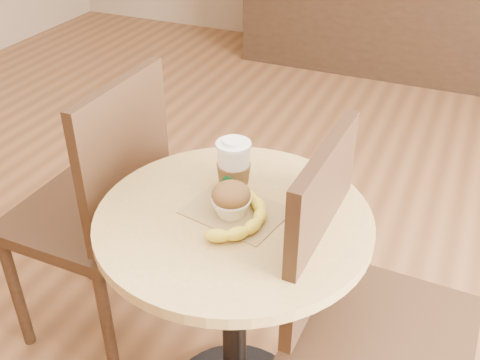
{
  "coord_description": "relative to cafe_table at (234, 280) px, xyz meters",
  "views": [
    {
      "loc": [
        0.56,
        -0.98,
        1.58
      ],
      "look_at": [
        0.1,
        0.08,
        0.83
      ],
      "focal_mm": 42.0,
      "sensor_mm": 36.0,
      "label": 1
    }
  ],
  "objects": [
    {
      "name": "cafe_table",
      "position": [
        0.0,
        0.0,
        0.0
      ],
      "size": [
        0.7,
        0.7,
        0.75
      ],
      "color": "black",
      "rests_on": "ground"
    },
    {
      "name": "chair_left",
      "position": [
        -0.52,
        0.12,
        0.01
      ],
      "size": [
        0.44,
        0.44,
        0.99
      ],
      "rotation": [
        0.0,
        0.0,
        -1.58
      ],
      "color": "#342012",
      "rests_on": "ground"
    },
    {
      "name": "chair_right",
      "position": [
        0.34,
        0.03,
        0.01
      ],
      "size": [
        0.44,
        0.44,
        0.98
      ],
      "rotation": [
        0.0,
        0.0,
        1.54
      ],
      "color": "#342012",
      "rests_on": "ground"
    },
    {
      "name": "kraft_bag",
      "position": [
        -0.0,
        0.02,
        0.22
      ],
      "size": [
        0.27,
        0.22,
        0.0
      ],
      "primitive_type": "cube",
      "rotation": [
        0.0,
        0.0,
        -0.19
      ],
      "color": "olive",
      "rests_on": "cafe_table"
    },
    {
      "name": "coffee_cup",
      "position": [
        -0.05,
        0.1,
        0.29
      ],
      "size": [
        0.09,
        0.09,
        0.15
      ],
      "rotation": [
        0.0,
        0.0,
        0.09
      ],
      "color": "white",
      "rests_on": "cafe_table"
    },
    {
      "name": "muffin",
      "position": [
        -0.01,
        -0.0,
        0.26
      ],
      "size": [
        0.1,
        0.1,
        0.09
      ],
      "color": "white",
      "rests_on": "kraft_bag"
    },
    {
      "name": "banana",
      "position": [
        0.04,
        -0.02,
        0.24
      ],
      "size": [
        0.15,
        0.25,
        0.03
      ],
      "primitive_type": null,
      "rotation": [
        0.0,
        0.0,
        -0.1
      ],
      "color": "yellow",
      "rests_on": "kraft_bag"
    }
  ]
}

